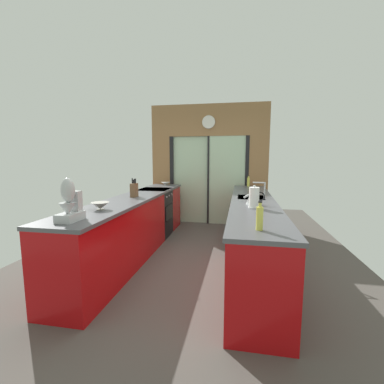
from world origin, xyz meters
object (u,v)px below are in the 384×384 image
(mixing_bowl_far, at_px, (166,184))
(oven_range, at_px, (155,213))
(soap_bottle_near, at_px, (260,218))
(stand_mixer, at_px, (70,204))
(paper_towel_roll, at_px, (254,198))
(knife_block, at_px, (134,190))
(soap_bottle_far, at_px, (248,182))
(kettle, at_px, (253,197))
(mixing_bowl_near, at_px, (100,206))

(mixing_bowl_far, bearing_deg, oven_range, -91.47)
(oven_range, height_order, soap_bottle_near, soap_bottle_near)
(mixing_bowl_far, bearing_deg, soap_bottle_near, -61.50)
(stand_mixer, relative_size, paper_towel_roll, 1.49)
(knife_block, bearing_deg, soap_bottle_near, -41.00)
(oven_range, xyz_separation_m, soap_bottle_far, (1.80, 0.84, 0.56))
(mixing_bowl_far, relative_size, kettle, 0.73)
(kettle, bearing_deg, knife_block, 170.01)
(soap_bottle_near, bearing_deg, stand_mixer, -179.88)
(paper_towel_roll, bearing_deg, oven_range, 138.62)
(oven_range, distance_m, stand_mixer, 2.64)
(knife_block, bearing_deg, stand_mixer, -90.00)
(oven_range, height_order, kettle, kettle)
(mixing_bowl_far, bearing_deg, kettle, -48.92)
(oven_range, bearing_deg, kettle, -36.39)
(soap_bottle_near, distance_m, paper_towel_roll, 0.98)
(soap_bottle_far, bearing_deg, paper_towel_roll, -90.00)
(oven_range, relative_size, stand_mixer, 2.19)
(oven_range, height_order, mixing_bowl_far, mixing_bowl_far)
(mixing_bowl_far, distance_m, knife_block, 1.73)
(knife_block, xyz_separation_m, soap_bottle_far, (1.78, 1.85, -0.01))
(soap_bottle_far, bearing_deg, mixing_bowl_near, -121.98)
(mixing_bowl_near, relative_size, kettle, 0.76)
(soap_bottle_near, height_order, soap_bottle_far, soap_bottle_near)
(mixing_bowl_near, distance_m, soap_bottle_near, 1.86)
(oven_range, xyz_separation_m, mixing_bowl_far, (0.02, 0.72, 0.50))
(oven_range, bearing_deg, knife_block, -88.96)
(mixing_bowl_near, height_order, paper_towel_roll, paper_towel_roll)
(mixing_bowl_near, relative_size, paper_towel_roll, 0.74)
(kettle, height_order, soap_bottle_near, soap_bottle_near)
(mixing_bowl_far, height_order, paper_towel_roll, paper_towel_roll)
(mixing_bowl_far, bearing_deg, paper_towel_roll, -52.29)
(oven_range, relative_size, soap_bottle_far, 3.98)
(mixing_bowl_near, xyz_separation_m, paper_towel_roll, (1.78, 0.43, 0.08))
(mixing_bowl_far, xyz_separation_m, knife_block, (-0.00, -1.73, 0.07))
(stand_mixer, xyz_separation_m, paper_towel_roll, (1.78, 0.98, -0.04))
(stand_mixer, distance_m, soap_bottle_far, 3.84)
(soap_bottle_far, bearing_deg, mixing_bowl_far, -176.14)
(knife_block, relative_size, paper_towel_roll, 1.03)
(oven_range, height_order, knife_block, knife_block)
(stand_mixer, bearing_deg, oven_range, 90.41)
(oven_range, height_order, paper_towel_roll, paper_towel_roll)
(mixing_bowl_far, xyz_separation_m, stand_mixer, (0.00, -3.28, 0.12))
(stand_mixer, bearing_deg, paper_towel_roll, 28.83)
(kettle, relative_size, paper_towel_roll, 0.97)
(stand_mixer, height_order, soap_bottle_far, stand_mixer)
(stand_mixer, bearing_deg, knife_block, 90.00)
(knife_block, xyz_separation_m, paper_towel_roll, (1.78, -0.57, 0.02))
(oven_range, height_order, soap_bottle_far, soap_bottle_far)
(soap_bottle_near, relative_size, soap_bottle_far, 1.08)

